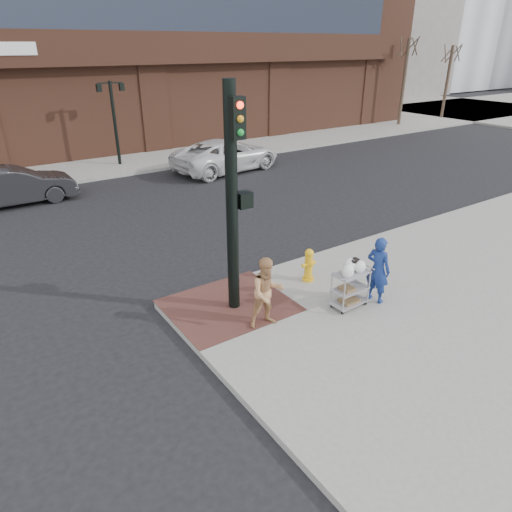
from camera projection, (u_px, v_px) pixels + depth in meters
ground at (271, 320)px, 10.42m from camera, size 220.00×220.00×0.00m
sidewalk_far at (175, 114)px, 40.75m from camera, size 65.00×36.00×0.15m
brick_curb_ramp at (228, 305)px, 10.73m from camera, size 2.80×2.40×0.01m
filler_block at (355, 14)px, 55.49m from camera, size 14.00×20.00×18.00m
bare_tree_a at (410, 36)px, 32.37m from camera, size 1.80×1.80×7.20m
bare_tree_b at (453, 43)px, 36.00m from camera, size 1.80×1.80×6.70m
lamp_post at (114, 114)px, 22.34m from camera, size 1.32×0.22×4.00m
traffic_signal_pole at (233, 196)px, 9.56m from camera, size 0.61×0.51×5.00m
woman_blue at (378, 270)px, 10.61m from camera, size 0.51×0.66×1.62m
pedestrian_tan at (267, 293)px, 9.67m from camera, size 0.88×0.74×1.59m
sedan_dark at (14, 186)px, 17.66m from camera, size 4.48×1.58×1.47m
minivan_white at (226, 155)px, 22.44m from camera, size 5.84×3.30×1.54m
utility_cart at (350, 286)px, 10.48m from camera, size 0.87×0.51×1.18m
fire_hydrant at (309, 264)px, 11.69m from camera, size 0.42×0.29×0.88m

